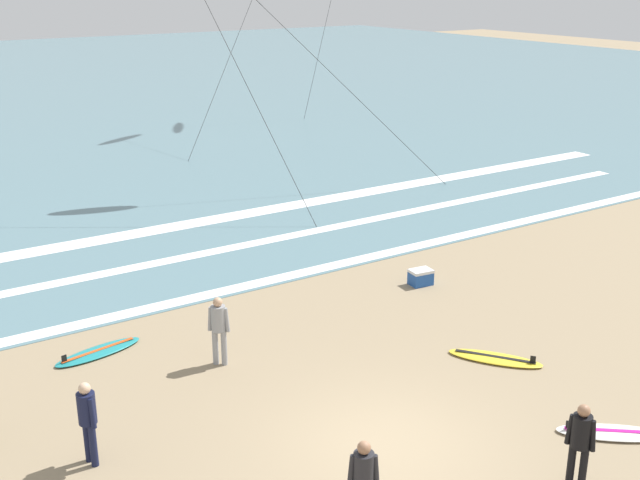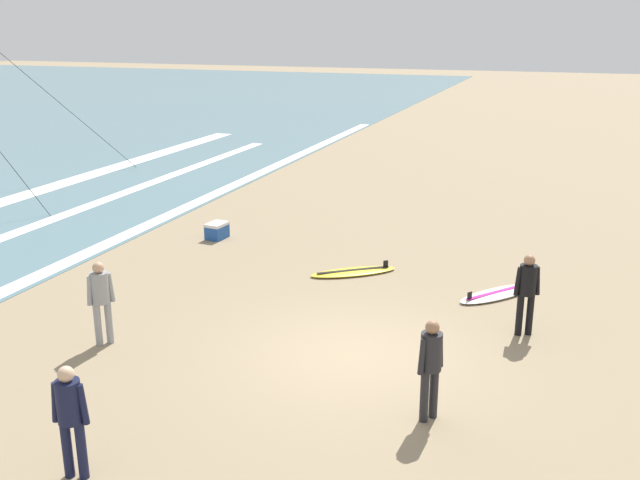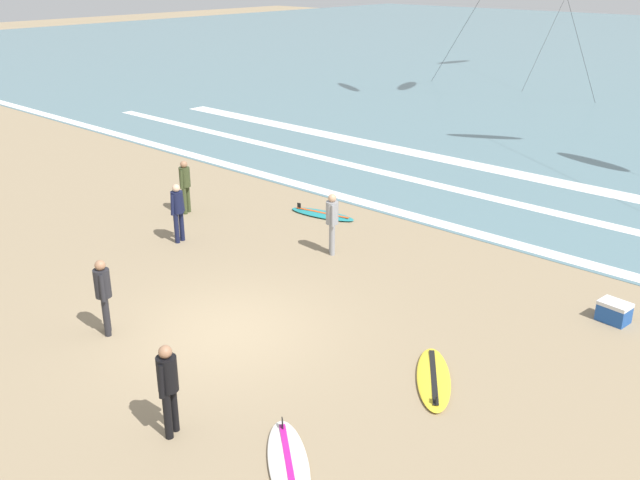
{
  "view_description": "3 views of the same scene",
  "coord_description": "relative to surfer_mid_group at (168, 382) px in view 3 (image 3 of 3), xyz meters",
  "views": [
    {
      "loc": [
        -7.77,
        -9.78,
        8.25
      ],
      "look_at": [
        1.73,
        4.81,
        2.3
      ],
      "focal_mm": 44.12,
      "sensor_mm": 36.0,
      "label": 1
    },
    {
      "loc": [
        -11.2,
        -3.33,
        5.72
      ],
      "look_at": [
        1.6,
        1.24,
        1.57
      ],
      "focal_mm": 40.2,
      "sensor_mm": 36.0,
      "label": 2
    },
    {
      "loc": [
        9.88,
        -8.02,
        6.98
      ],
      "look_at": [
        0.67,
        2.1,
        1.55
      ],
      "focal_mm": 39.46,
      "sensor_mm": 36.0,
      "label": 3
    }
  ],
  "objects": [
    {
      "name": "cooler_box",
      "position": [
        3.72,
        8.46,
        -0.74
      ],
      "size": [
        0.66,
        0.51,
        0.44
      ],
      "color": "#1E4C9E",
      "rests_on": "ground"
    },
    {
      "name": "surfer_background_far",
      "position": [
        -3.62,
        1.1,
        0.0
      ],
      "size": [
        0.48,
        0.35,
        1.6
      ],
      "color": "#232328",
      "rests_on": "ground"
    },
    {
      "name": "wave_foam_shoreline",
      "position": [
        -2.67,
        10.99,
        -0.94
      ],
      "size": [
        59.39,
        0.51,
        0.01
      ],
      "primitive_type": "cube",
      "color": "white",
      "rests_on": "ocean_surface"
    },
    {
      "name": "surfboard_left_pile",
      "position": [
        -5.15,
        9.24,
        -0.91
      ],
      "size": [
        2.18,
        0.98,
        0.25
      ],
      "color": "teal",
      "rests_on": "ground"
    },
    {
      "name": "surfboard_right_spare",
      "position": [
        2.21,
        4.07,
        -0.91
      ],
      "size": [
        1.72,
        2.05,
        0.25
      ],
      "color": "yellow",
      "rests_on": "ground"
    },
    {
      "name": "wave_foam_outer_break",
      "position": [
        0.04,
        17.05,
        -0.94
      ],
      "size": [
        41.97,
        0.9,
        0.01
      ],
      "primitive_type": "cube",
      "color": "white",
      "rests_on": "ocean_surface"
    },
    {
      "name": "surfer_mid_group",
      "position": [
        0.0,
        0.0,
        0.0
      ],
      "size": [
        0.32,
        0.5,
        1.6
      ],
      "color": "black",
      "rests_on": "ground"
    },
    {
      "name": "surfer_left_far",
      "position": [
        -8.3,
        6.71,
        0.0
      ],
      "size": [
        0.32,
        0.5,
        1.6
      ],
      "color": "#384223",
      "rests_on": "ground"
    },
    {
      "name": "ground_plane",
      "position": [
        -1.93,
        2.76,
        -0.96
      ],
      "size": [
        160.0,
        160.0,
        0.0
      ],
      "primitive_type": "plane",
      "color": "#937F60"
    },
    {
      "name": "surfer_left_near",
      "position": [
        -6.59,
        5.15,
        0.0
      ],
      "size": [
        0.32,
        0.52,
        1.6
      ],
      "color": "#141938",
      "rests_on": "ground"
    },
    {
      "name": "surfboard_near_water",
      "position": [
        1.9,
        0.69,
        -0.91
      ],
      "size": [
        2.01,
        1.78,
        0.25
      ],
      "color": "silver",
      "rests_on": "ground"
    },
    {
      "name": "wave_foam_mid_break",
      "position": [
        -1.97,
        14.04,
        -0.94
      ],
      "size": [
        41.37,
        0.54,
        0.01
      ],
      "primitive_type": "cube",
      "color": "white",
      "rests_on": "ocean_surface"
    },
    {
      "name": "surfer_right_near",
      "position": [
        -3.03,
        7.27,
        0.0
      ],
      "size": [
        0.43,
        0.41,
        1.6
      ],
      "color": "gray",
      "rests_on": "ground"
    }
  ]
}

